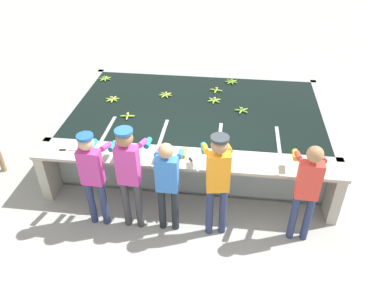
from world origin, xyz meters
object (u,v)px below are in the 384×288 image
(worker_2, at_px, (168,179))
(worker_4, at_px, (307,185))
(worker_0, at_px, (93,171))
(worker_1, at_px, (129,169))
(banana_bunch_ledge_0, at_px, (129,152))
(knife_0, at_px, (193,162))
(banana_bunch_floating_1, at_px, (165,95))
(banana_bunch_floating_3, at_px, (127,116))
(worker_3, at_px, (218,176))
(banana_bunch_floating_6, at_px, (105,79))
(banana_bunch_floating_2, at_px, (112,99))
(banana_bunch_floating_0, at_px, (216,90))
(knife_1, at_px, (67,150))
(banana_bunch_floating_7, at_px, (242,110))
(banana_bunch_floating_4, at_px, (214,100))
(banana_bunch_floating_5, at_px, (231,82))

(worker_2, xyz_separation_m, worker_4, (1.95, 0.02, 0.07))
(worker_0, bearing_deg, worker_1, -0.05)
(banana_bunch_ledge_0, bearing_deg, knife_0, -7.70)
(banana_bunch_floating_1, bearing_deg, banana_bunch_floating_3, -120.83)
(worker_3, xyz_separation_m, banana_bunch_floating_6, (-2.65, 3.19, -0.14))
(worker_4, relative_size, banana_bunch_floating_6, 5.98)
(worker_0, height_order, banana_bunch_ledge_0, worker_0)
(worker_0, distance_m, banana_bunch_floating_2, 2.33)
(banana_bunch_floating_0, bearing_deg, banana_bunch_floating_2, -162.33)
(worker_0, xyz_separation_m, worker_4, (3.05, 0.04, 0.01))
(banana_bunch_floating_3, height_order, knife_1, banana_bunch_floating_3)
(worker_4, relative_size, banana_bunch_floating_1, 5.97)
(banana_bunch_floating_0, bearing_deg, banana_bunch_ledge_0, -117.62)
(worker_2, distance_m, banana_bunch_ledge_0, 0.93)
(banana_bunch_floating_7, bearing_deg, worker_1, -126.40)
(banana_bunch_floating_4, relative_size, knife_1, 0.81)
(banana_bunch_floating_0, bearing_deg, worker_3, -85.88)
(banana_bunch_floating_0, height_order, banana_bunch_floating_2, same)
(banana_bunch_floating_3, xyz_separation_m, knife_0, (1.34, -1.23, -0.01))
(worker_2, xyz_separation_m, knife_1, (-1.72, 0.53, -0.00))
(worker_0, bearing_deg, banana_bunch_floating_2, 99.96)
(worker_4, relative_size, banana_bunch_floating_3, 5.94)
(worker_3, distance_m, banana_bunch_floating_2, 3.19)
(worker_2, height_order, banana_bunch_floating_6, worker_2)
(worker_4, bearing_deg, worker_2, -179.31)
(worker_3, bearing_deg, banana_bunch_floating_4, 95.06)
(knife_1, bearing_deg, banana_bunch_floating_5, 48.21)
(worker_4, distance_m, banana_bunch_floating_5, 3.52)
(banana_bunch_floating_3, bearing_deg, worker_1, -73.88)
(worker_1, relative_size, banana_bunch_floating_7, 6.37)
(banana_bunch_floating_0, distance_m, banana_bunch_floating_6, 2.46)
(worker_0, height_order, worker_1, worker_1)
(worker_4, relative_size, banana_bunch_floating_0, 5.94)
(worker_0, height_order, knife_0, worker_0)
(worker_1, height_order, banana_bunch_floating_5, worker_1)
(worker_4, bearing_deg, worker_3, -178.36)
(banana_bunch_floating_0, relative_size, banana_bunch_floating_4, 1.00)
(banana_bunch_floating_6, bearing_deg, banana_bunch_floating_4, -16.31)
(worker_2, bearing_deg, banana_bunch_floating_0, 80.22)
(banana_bunch_floating_3, relative_size, knife_0, 0.88)
(worker_3, bearing_deg, knife_1, 167.35)
(worker_2, height_order, banana_bunch_ledge_0, worker_2)
(worker_0, relative_size, banana_bunch_floating_3, 5.83)
(worker_2, distance_m, worker_4, 1.95)
(banana_bunch_floating_2, relative_size, banana_bunch_floating_4, 0.99)
(banana_bunch_floating_5, bearing_deg, banana_bunch_floating_3, -137.59)
(banana_bunch_floating_5, distance_m, banana_bunch_floating_7, 1.24)
(worker_1, relative_size, banana_bunch_floating_5, 6.32)
(banana_bunch_floating_3, bearing_deg, banana_bunch_ledge_0, -73.50)
(banana_bunch_floating_3, height_order, knife_0, banana_bunch_floating_3)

